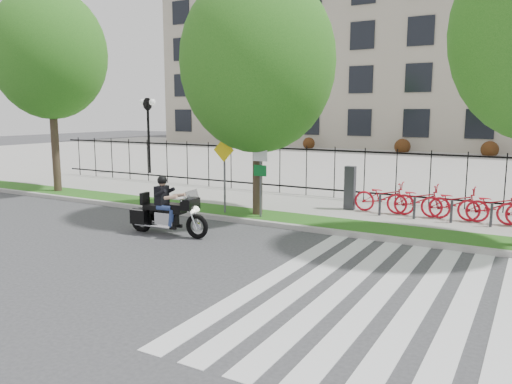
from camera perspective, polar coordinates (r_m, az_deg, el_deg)
The scene contains 14 objects.
ground at distance 11.99m, azimuth -7.23°, elevation -7.87°, with size 120.00×120.00×0.00m, color #363639.
curb at distance 15.33m, azimuth 2.03°, elevation -3.73°, with size 60.00×0.20×0.15m, color #A19F98.
grass_verge at distance 16.06m, azimuth 3.44°, elevation -3.14°, with size 60.00×1.50×0.15m, color #215715.
sidewalk at distance 18.29m, azimuth 6.92°, elevation -1.67°, with size 60.00×3.50×0.15m, color gray.
plaza at distance 35.00m, azimuth 18.20°, elevation 3.08°, with size 80.00×34.00×0.10m, color gray.
crosswalk_stripes at distance 10.00m, azimuth 15.96°, elevation -11.65°, with size 5.70×8.00×0.01m, color silver, non-canonical shape.
iron_fence at distance 19.74m, azimuth 8.96°, elevation 2.24°, with size 30.00×0.06×2.00m, color black, non-canonical shape.
office_building at distance 54.87m, azimuth 23.14°, elevation 15.25°, with size 60.00×21.90×20.15m.
lamp_post_left at distance 28.38m, azimuth -12.24°, elevation 8.40°, with size 1.06×0.70×4.25m.
street_tree_0 at distance 22.82m, azimuth -22.54°, elevation 14.36°, with size 4.63×4.63×8.35m.
street_tree_1 at distance 16.26m, azimuth 0.18°, elevation 14.54°, with size 4.95×4.95×7.72m.
sign_pole_regulatory at distance 15.81m, azimuth 0.50°, elevation 2.79°, with size 0.50×0.09×2.50m.
sign_pole_warning at distance 16.52m, azimuth -3.66°, elevation 3.06°, with size 0.78×0.09×2.49m.
motorcycle_rider at distance 14.45m, azimuth -10.10°, elevation -2.20°, with size 2.66×0.81×2.05m.
Camera 1 is at (6.94, -9.13, 3.51)m, focal length 35.00 mm.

